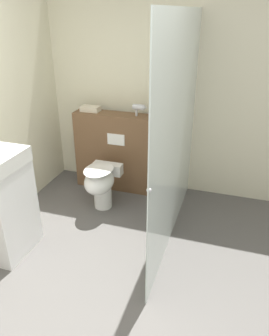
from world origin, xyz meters
name	(u,v)px	position (x,y,z in m)	size (l,w,h in m)	color
ground_plane	(77,313)	(0.00, 0.00, 0.00)	(12.00, 12.00, 0.00)	#565451
wall_back	(155,91)	(0.00, 2.27, 1.25)	(8.00, 0.06, 2.50)	beige
partition_panel	(120,152)	(-0.38, 2.03, 0.50)	(1.15, 0.27, 1.00)	brown
shower_glass	(177,137)	(0.49, 1.25, 1.08)	(0.04, 1.99, 2.16)	silver
toilet	(101,182)	(-0.41, 1.46, 0.34)	(0.36, 0.54, 0.54)	white
hair_drier	(139,108)	(-0.12, 2.02, 1.10)	(0.17, 0.07, 0.14)	#B7B7BC
folded_towel	(90,109)	(-0.76, 2.04, 1.03)	(0.23, 0.14, 0.06)	beige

